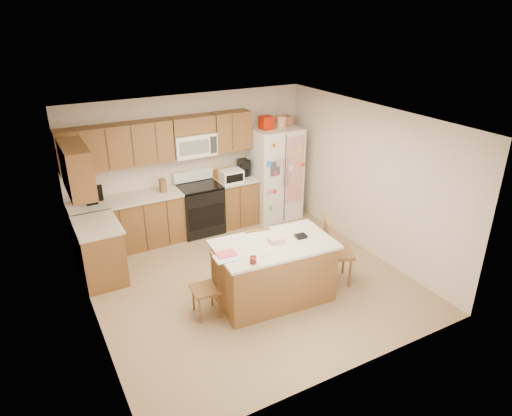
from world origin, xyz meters
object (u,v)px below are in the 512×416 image
windsor_chair_back (255,254)px  island (273,271)px  windsor_chair_right (336,252)px  refrigerator (275,172)px  windsor_chair_left (207,288)px  stove (200,208)px

windsor_chair_back → island: bearing=-90.3°
windsor_chair_back → windsor_chair_right: bearing=-30.7°
windsor_chair_right → refrigerator: bearing=80.4°
refrigerator → island: 2.91m
refrigerator → windsor_chair_back: 2.45m
refrigerator → windsor_chair_left: bearing=-136.3°
stove → windsor_chair_right: bearing=-66.0°
island → windsor_chair_right: 1.05m
island → windsor_chair_back: island is taller
refrigerator → windsor_chair_left: (-2.45, -2.35, -0.51)m
stove → refrigerator: size_ratio=0.55×
refrigerator → island: size_ratio=1.15×
island → windsor_chair_right: windsor_chair_right is taller
windsor_chair_left → windsor_chair_back: windsor_chair_back is taller
refrigerator → island: refrigerator is taller
island → windsor_chair_left: (-0.98, 0.11, -0.04)m
windsor_chair_left → windsor_chair_right: windsor_chair_right is taller
stove → island: (0.09, -2.52, -0.02)m
stove → windsor_chair_left: size_ratio=1.30×
refrigerator → windsor_chair_left: size_ratio=2.35×
windsor_chair_right → island: bearing=177.1°
island → windsor_chair_left: bearing=173.5°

